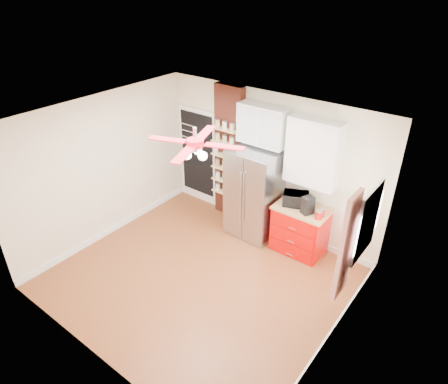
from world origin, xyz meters
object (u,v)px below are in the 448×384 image
Objects in this scene: red_cabinet at (300,229)px; pantry_jar_oats at (216,150)px; coffee_maker at (308,205)px; ceiling_fan at (195,143)px; fridge at (254,193)px; canister_left at (319,215)px; toaster_oven at (296,199)px.

red_cabinet is 2.21m from pantry_jar_oats.
coffee_maker is 2.27× the size of pantry_jar_oats.
ceiling_fan is 4.49× the size of coffee_maker.
fridge is 1.13m from coffee_maker.
pantry_jar_oats is (-2.34, 0.24, 0.47)m from canister_left.
ceiling_fan reaches higher than red_cabinet.
fridge reaches higher than toaster_oven.
ceiling_fan is at bearing -59.26° from pantry_jar_oats.
pantry_jar_oats reaches higher than red_cabinet.
fridge is 12.75× the size of pantry_jar_oats.
ceiling_fan is 2.34m from coffee_maker.
canister_left is at bearing -22.29° from red_cabinet.
toaster_oven is at bearing -2.44° from pantry_jar_oats.
fridge reaches higher than pantry_jar_oats.
red_cabinet is 0.66m from canister_left.
red_cabinet is at bearing -2.46° from pantry_jar_oats.
red_cabinet is 0.67× the size of ceiling_fan.
canister_left is at bearing -5.77° from pantry_jar_oats.
ceiling_fan is at bearing -99.41° from coffee_maker.
pantry_jar_oats is (-1.82, 0.08, 0.42)m from toaster_oven.
toaster_oven is 0.31m from coffee_maker.
fridge is 0.84m from toaster_oven.
red_cabinet is (0.97, 0.05, -0.42)m from fridge.
coffee_maker is (0.29, -0.12, 0.04)m from toaster_oven.
toaster_oven reaches higher than red_cabinet.
fridge is 5.61× the size of coffee_maker.
pantry_jar_oats reaches higher than canister_left.
toaster_oven is 3.16× the size of pantry_jar_oats.
ceiling_fan is at bearing -139.16° from toaster_oven.
ceiling_fan is 3.23× the size of toaster_oven.
ceiling_fan is 2.47m from canister_left.
coffee_maker is (0.14, -0.11, 0.60)m from red_cabinet.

